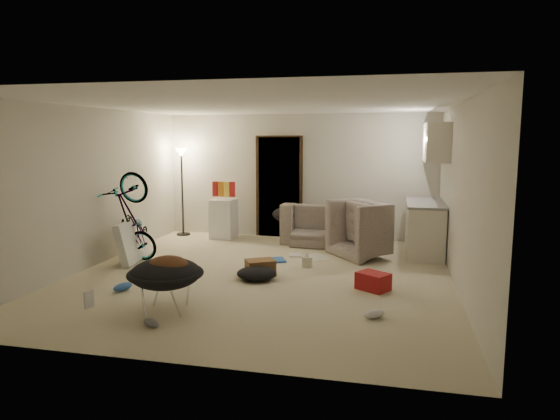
% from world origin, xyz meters
% --- Properties ---
extents(floor, '(5.50, 6.00, 0.02)m').
position_xyz_m(floor, '(0.00, 0.00, -0.01)').
color(floor, beige).
rests_on(floor, ground).
extents(ceiling, '(5.50, 6.00, 0.02)m').
position_xyz_m(ceiling, '(0.00, 0.00, 2.51)').
color(ceiling, white).
rests_on(ceiling, wall_back).
extents(wall_back, '(5.50, 0.02, 2.50)m').
position_xyz_m(wall_back, '(0.00, 3.01, 1.25)').
color(wall_back, beige).
rests_on(wall_back, floor).
extents(wall_front, '(5.50, 0.02, 2.50)m').
position_xyz_m(wall_front, '(0.00, -3.01, 1.25)').
color(wall_front, beige).
rests_on(wall_front, floor).
extents(wall_left, '(0.02, 6.00, 2.50)m').
position_xyz_m(wall_left, '(-2.76, 0.00, 1.25)').
color(wall_left, beige).
rests_on(wall_left, floor).
extents(wall_right, '(0.02, 6.00, 2.50)m').
position_xyz_m(wall_right, '(2.76, 0.00, 1.25)').
color(wall_right, beige).
rests_on(wall_right, floor).
extents(doorway, '(0.85, 0.10, 2.04)m').
position_xyz_m(doorway, '(-0.40, 2.97, 1.02)').
color(doorway, black).
rests_on(doorway, floor).
extents(door_trim, '(0.97, 0.04, 2.10)m').
position_xyz_m(door_trim, '(-0.40, 2.94, 1.02)').
color(door_trim, '#352312').
rests_on(door_trim, floor).
extents(floor_lamp, '(0.28, 0.28, 1.81)m').
position_xyz_m(floor_lamp, '(-2.40, 2.65, 1.31)').
color(floor_lamp, black).
rests_on(floor_lamp, floor).
extents(kitchen_counter, '(0.60, 1.50, 0.88)m').
position_xyz_m(kitchen_counter, '(2.43, 2.00, 0.44)').
color(kitchen_counter, silver).
rests_on(kitchen_counter, floor).
extents(counter_top, '(0.64, 1.54, 0.04)m').
position_xyz_m(counter_top, '(2.43, 2.00, 0.90)').
color(counter_top, gray).
rests_on(counter_top, kitchen_counter).
extents(kitchen_uppers, '(0.38, 1.40, 0.65)m').
position_xyz_m(kitchen_uppers, '(2.56, 2.00, 1.95)').
color(kitchen_uppers, silver).
rests_on(kitchen_uppers, wall_right).
extents(sofa, '(2.02, 0.89, 0.58)m').
position_xyz_m(sofa, '(0.81, 2.45, 0.29)').
color(sofa, '#373E37').
rests_on(sofa, floor).
extents(armchair, '(1.41, 1.44, 0.71)m').
position_xyz_m(armchair, '(1.60, 1.72, 0.35)').
color(armchair, '#373E37').
rests_on(armchair, floor).
extents(bicycle, '(1.58, 0.82, 0.88)m').
position_xyz_m(bicycle, '(-2.30, 0.37, 0.40)').
color(bicycle, black).
rests_on(bicycle, floor).
extents(book_asset, '(0.25, 0.21, 0.02)m').
position_xyz_m(book_asset, '(-1.67, -1.92, 0.01)').
color(book_asset, '#A21818').
rests_on(book_asset, floor).
extents(mini_fridge, '(0.49, 0.49, 0.79)m').
position_xyz_m(mini_fridge, '(-1.47, 2.55, 0.40)').
color(mini_fridge, white).
rests_on(mini_fridge, floor).
extents(snack_box_0, '(0.11, 0.08, 0.30)m').
position_xyz_m(snack_box_0, '(-1.64, 2.55, 1.00)').
color(snack_box_0, '#A21818').
rests_on(snack_box_0, mini_fridge).
extents(snack_box_1, '(0.10, 0.08, 0.30)m').
position_xyz_m(snack_box_1, '(-1.52, 2.55, 1.00)').
color(snack_box_1, '#B96817').
rests_on(snack_box_1, mini_fridge).
extents(snack_box_2, '(0.12, 0.10, 0.30)m').
position_xyz_m(snack_box_2, '(-1.40, 2.55, 1.00)').
color(snack_box_2, yellow).
rests_on(snack_box_2, mini_fridge).
extents(snack_box_3, '(0.11, 0.08, 0.30)m').
position_xyz_m(snack_box_3, '(-1.28, 2.55, 1.00)').
color(snack_box_3, '#A21818').
rests_on(snack_box_3, mini_fridge).
extents(saucer_chair, '(0.89, 0.89, 0.63)m').
position_xyz_m(saucer_chair, '(-0.69, -1.74, 0.37)').
color(saucer_chair, silver).
rests_on(saucer_chair, floor).
extents(hoodie, '(0.50, 0.43, 0.22)m').
position_xyz_m(hoodie, '(-0.64, -1.77, 0.57)').
color(hoodie, '#56331D').
rests_on(hoodie, saucer_chair).
extents(sofa_drape, '(0.61, 0.53, 0.28)m').
position_xyz_m(sofa_drape, '(-0.14, 2.45, 0.54)').
color(sofa_drape, black).
rests_on(sofa_drape, sofa).
extents(tv_box, '(0.40, 1.05, 0.69)m').
position_xyz_m(tv_box, '(-2.30, 0.39, 0.34)').
color(tv_box, silver).
rests_on(tv_box, floor).
extents(drink_case_a, '(0.50, 0.46, 0.23)m').
position_xyz_m(drink_case_a, '(-0.02, 0.00, 0.12)').
color(drink_case_a, brown).
rests_on(drink_case_a, floor).
extents(drink_case_b, '(0.50, 0.47, 0.23)m').
position_xyz_m(drink_case_b, '(1.65, -0.35, 0.12)').
color(drink_case_b, '#A21818').
rests_on(drink_case_b, floor).
extents(juicer, '(0.17, 0.17, 0.24)m').
position_xyz_m(juicer, '(0.58, 0.62, 0.10)').
color(juicer, beige).
rests_on(juicer, floor).
extents(newspaper, '(0.62, 0.63, 0.01)m').
position_xyz_m(newspaper, '(0.61, 1.30, 0.00)').
color(newspaper, silver).
rests_on(newspaper, floor).
extents(book_blue, '(0.36, 0.40, 0.03)m').
position_xyz_m(book_blue, '(0.03, 0.90, 0.02)').
color(book_blue, '#2F5FAB').
rests_on(book_blue, floor).
extents(book_white, '(0.25, 0.30, 0.02)m').
position_xyz_m(book_white, '(0.26, 1.33, 0.01)').
color(book_white, silver).
rests_on(book_white, floor).
extents(shoe_0, '(0.26, 0.23, 0.09)m').
position_xyz_m(shoe_0, '(-0.10, 2.24, 0.05)').
color(shoe_0, '#2F5FAB').
rests_on(shoe_0, floor).
extents(shoe_1, '(0.23, 0.27, 0.10)m').
position_xyz_m(shoe_1, '(0.21, 2.41, 0.05)').
color(shoe_1, slate).
rests_on(shoe_1, floor).
extents(shoe_2, '(0.22, 0.32, 0.11)m').
position_xyz_m(shoe_2, '(-1.61, -1.14, 0.05)').
color(shoe_2, '#2F5FAB').
rests_on(shoe_2, floor).
extents(shoe_3, '(0.26, 0.20, 0.09)m').
position_xyz_m(shoe_3, '(-0.64, -2.24, 0.04)').
color(shoe_3, slate).
rests_on(shoe_3, floor).
extents(shoe_4, '(0.28, 0.25, 0.10)m').
position_xyz_m(shoe_4, '(1.70, -1.44, 0.05)').
color(shoe_4, white).
rests_on(shoe_4, floor).
extents(clothes_lump_a, '(0.65, 0.59, 0.19)m').
position_xyz_m(clothes_lump_a, '(-0.00, -0.24, 0.09)').
color(clothes_lump_a, black).
rests_on(clothes_lump_a, floor).
extents(clothes_lump_b, '(0.61, 0.59, 0.14)m').
position_xyz_m(clothes_lump_b, '(1.00, 2.42, 0.07)').
color(clothes_lump_b, black).
rests_on(clothes_lump_b, floor).
extents(clothes_lump_c, '(0.51, 0.51, 0.12)m').
position_xyz_m(clothes_lump_c, '(-1.79, -0.34, 0.06)').
color(clothes_lump_c, silver).
rests_on(clothes_lump_c, floor).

